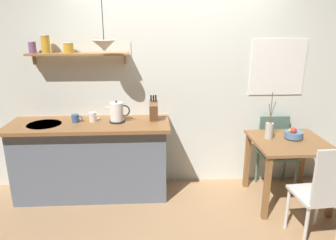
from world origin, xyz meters
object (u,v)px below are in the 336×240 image
at_px(dining_table, 289,152).
at_px(fruit_bowl, 294,134).
at_px(dining_chair_near, 322,191).
at_px(coffee_mug_by_sink, 76,118).
at_px(dining_chair_far, 276,148).
at_px(coffee_mug_spare, 93,117).
at_px(pendant_lamp, 104,45).
at_px(twig_vase, 269,130).
at_px(electric_kettle, 117,113).
at_px(knife_block, 154,110).

relative_size(dining_table, fruit_bowl, 3.99).
bearing_deg(dining_table, dining_chair_near, -90.56).
xyz_separation_m(dining_table, coffee_mug_by_sink, (-2.40, 0.29, 0.34)).
relative_size(dining_table, dining_chair_far, 0.90).
xyz_separation_m(dining_chair_near, coffee_mug_spare, (-2.20, 1.07, 0.42)).
bearing_deg(coffee_mug_by_sink, pendant_lamp, -12.93).
relative_size(twig_vase, coffee_mug_spare, 4.32).
height_order(dining_chair_far, pendant_lamp, pendant_lamp).
distance_m(dining_chair_near, dining_chair_far, 1.12).
bearing_deg(dining_chair_far, fruit_bowl, -79.20).
height_order(dining_chair_near, fruit_bowl, dining_chair_near).
height_order(dining_chair_near, electric_kettle, electric_kettle).
relative_size(fruit_bowl, twig_vase, 0.38).
height_order(coffee_mug_by_sink, pendant_lamp, pendant_lamp).
height_order(dining_table, dining_chair_far, dining_chair_far).
xyz_separation_m(twig_vase, coffee_mug_spare, (-2.00, 0.22, 0.12)).
bearing_deg(coffee_mug_by_sink, fruit_bowl, -5.21).
distance_m(dining_chair_far, knife_block, 1.61).
relative_size(dining_chair_near, fruit_bowl, 4.95).
xyz_separation_m(dining_chair_far, fruit_bowl, (0.06, -0.30, 0.30)).
height_order(dining_chair_near, coffee_mug_spare, coffee_mug_spare).
bearing_deg(dining_table, pendant_lamp, 174.38).
bearing_deg(coffee_mug_by_sink, coffee_mug_spare, 7.97).
xyz_separation_m(dining_chair_near, electric_kettle, (-1.92, 1.02, 0.48)).
height_order(twig_vase, coffee_mug_by_sink, twig_vase).
height_order(dining_chair_near, twig_vase, twig_vase).
relative_size(fruit_bowl, knife_block, 0.64).
bearing_deg(pendant_lamp, knife_block, 11.27).
relative_size(fruit_bowl, coffee_mug_spare, 1.65).
relative_size(dining_chair_near, dining_chair_far, 1.12).
relative_size(twig_vase, knife_block, 1.69).
distance_m(dining_table, twig_vase, 0.32).
relative_size(dining_chair_far, electric_kettle, 3.37).
height_order(dining_table, coffee_mug_spare, coffee_mug_spare).
xyz_separation_m(dining_chair_near, fruit_bowl, (0.07, 0.82, 0.26)).
distance_m(electric_kettle, coffee_mug_spare, 0.29).
distance_m(fruit_bowl, twig_vase, 0.28).
bearing_deg(twig_vase, dining_chair_near, -76.65).
relative_size(dining_table, twig_vase, 1.52).
relative_size(knife_block, coffee_mug_by_sink, 2.51).
bearing_deg(dining_chair_near, fruit_bowl, 85.11).
bearing_deg(knife_block, dining_chair_far, 2.42).
height_order(twig_vase, coffee_mug_spare, twig_vase).
bearing_deg(coffee_mug_spare, knife_block, -1.13).
height_order(knife_block, pendant_lamp, pendant_lamp).
bearing_deg(knife_block, twig_vase, -8.92).
distance_m(twig_vase, knife_block, 1.33).
bearing_deg(electric_kettle, twig_vase, -5.69).
height_order(coffee_mug_by_sink, coffee_mug_spare, coffee_mug_spare).
xyz_separation_m(fruit_bowl, coffee_mug_by_sink, (-2.46, 0.22, 0.16)).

